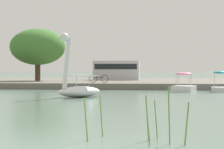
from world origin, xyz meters
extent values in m
plane|color=#567060|center=(0.00, 0.00, 0.00)|extent=(695.83, 695.83, 0.00)
cube|color=#6B665B|center=(0.00, 38.19, 0.24)|extent=(134.14, 23.94, 0.48)
ellipsoid|color=white|center=(-2.64, 16.78, 0.31)|extent=(2.81, 3.05, 0.62)
cylinder|color=white|center=(-3.21, 16.07, 1.91)|extent=(0.58, 0.63, 2.84)
sphere|color=white|center=(-3.32, 15.93, 3.33)|extent=(0.66, 0.66, 0.47)
cone|color=yellow|center=(-3.43, 15.78, 3.33)|extent=(0.37, 0.38, 0.26)
cube|color=white|center=(-2.50, 16.95, 1.21)|extent=(1.68, 1.69, 0.08)
cylinder|color=silver|center=(-2.92, 17.29, 0.91)|extent=(0.04, 0.04, 0.59)
cylinder|color=silver|center=(-2.08, 16.62, 0.91)|extent=(0.04, 0.04, 0.59)
cube|color=white|center=(3.40, 24.05, 0.21)|extent=(1.88, 2.55, 0.41)
ellipsoid|color=pink|center=(3.40, 24.05, 1.26)|extent=(1.34, 1.33, 0.20)
cylinder|color=#B7B7BF|center=(3.06, 24.58, 0.84)|extent=(0.04, 0.04, 0.85)
cylinder|color=#B7B7BF|center=(3.93, 24.38, 0.84)|extent=(0.04, 0.04, 0.85)
cylinder|color=#B7B7BF|center=(2.86, 23.71, 0.84)|extent=(0.04, 0.04, 0.85)
cylinder|color=#B7B7BF|center=(3.74, 23.51, 0.84)|extent=(0.04, 0.04, 0.85)
cube|color=white|center=(5.90, 24.23, 0.16)|extent=(1.33, 1.90, 0.33)
ellipsoid|color=teal|center=(5.90, 24.23, 1.36)|extent=(1.03, 0.98, 0.20)
cylinder|color=#B7B7BF|center=(5.56, 24.62, 0.84)|extent=(0.04, 0.04, 1.03)
cylinder|color=#B7B7BF|center=(5.49, 23.91, 0.84)|extent=(0.04, 0.04, 1.03)
cylinder|color=#4C3823|center=(-10.04, 34.14, 1.85)|extent=(0.51, 0.51, 2.73)
ellipsoid|color=#427A33|center=(-10.04, 34.14, 3.71)|extent=(5.49, 5.50, 3.46)
torus|color=black|center=(-2.82, 28.31, 0.81)|extent=(0.64, 0.17, 0.65)
torus|color=black|center=(-3.77, 28.52, 0.81)|extent=(0.64, 0.17, 0.65)
cube|color=black|center=(-3.29, 28.42, 0.91)|extent=(0.87, 0.22, 0.04)
cylinder|color=black|center=(-3.48, 28.46, 1.00)|extent=(0.03, 0.03, 0.27)
cube|color=silver|center=(-2.92, 38.04, 1.46)|extent=(4.66, 1.78, 1.95)
cube|color=black|center=(-2.92, 38.04, 1.85)|extent=(4.29, 1.81, 0.55)
cylinder|color=#669942|center=(1.92, 0.61, 0.44)|extent=(0.11, 0.12, 0.89)
cylinder|color=#669942|center=(0.56, 0.97, 0.48)|extent=(0.12, 0.09, 0.95)
cylinder|color=#669942|center=(0.77, 1.78, 0.48)|extent=(0.10, 0.05, 0.96)
cylinder|color=#669942|center=(1.88, 1.10, 0.51)|extent=(0.09, 0.16, 1.01)
cylinder|color=#669942|center=(2.71, 0.74, 0.45)|extent=(0.11, 0.04, 0.89)
cylinder|color=#669942|center=(2.05, 1.58, 0.43)|extent=(0.10, 0.07, 0.86)
cylinder|color=#669942|center=(2.35, 0.71, 0.61)|extent=(0.06, 0.20, 1.21)
camera|label=1|loc=(2.34, -8.96, 1.57)|focal=74.69mm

